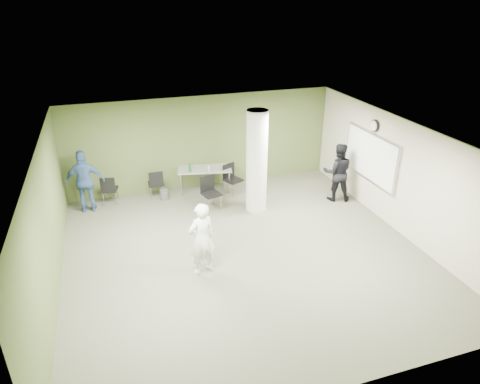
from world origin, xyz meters
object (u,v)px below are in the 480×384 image
object	(u,v)px
chair_back_left	(109,188)
woman_white	(202,239)
man_black	(337,172)
man_blue	(85,181)
folding_table	(204,170)

from	to	relation	value
chair_back_left	woman_white	world-z (taller)	woman_white
man_black	man_blue	xyz separation A→B (m)	(-6.80, 1.45, 0.03)
chair_back_left	woman_white	xyz separation A→B (m)	(1.74, -3.98, 0.33)
folding_table	man_blue	bearing A→B (deg)	-164.70
folding_table	woman_white	size ratio (longest dim) A/B	1.02
chair_back_left	man_blue	bearing A→B (deg)	34.46
folding_table	woman_white	bearing A→B (deg)	-92.65
folding_table	woman_white	xyz separation A→B (m)	(-1.00, -3.95, 0.12)
man_blue	man_black	bearing A→B (deg)	174.15
folding_table	chair_back_left	world-z (taller)	folding_table
chair_back_left	woman_white	distance (m)	4.36
folding_table	man_blue	world-z (taller)	man_blue
folding_table	man_blue	distance (m)	3.33
chair_back_left	man_blue	distance (m)	0.74
chair_back_left	man_blue	size ratio (longest dim) A/B	0.48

